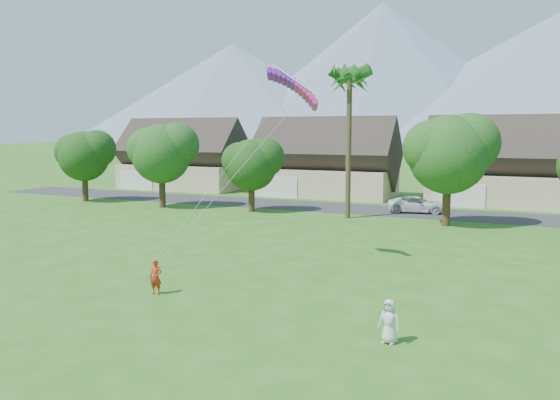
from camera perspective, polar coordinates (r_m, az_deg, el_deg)
The scene contains 10 objects.
ground at distance 20.08m, azimuth -12.01°, elevation -14.22°, with size 500.00×500.00×0.00m, color #2D6019.
street at distance 50.82m, azimuth 11.03°, elevation -1.09°, with size 90.00×7.00×0.01m, color #2D2D30.
kite_flyer at distance 25.26m, azimuth -12.86°, elevation -7.86°, with size 0.57×0.38×1.57m, color #B42F14.
watcher at distance 19.60m, azimuth 11.35°, elevation -12.32°, with size 0.76×0.50×1.56m, color silver.
parked_car at distance 50.18m, azimuth 14.17°, elevation -0.46°, with size 2.39×5.19×1.44m, color white.
mountain_ridge at distance 275.91m, azimuth 24.15°, elevation 11.21°, with size 540.00×240.00×70.00m.
houses_row at distance 59.13m, azimuth 13.53°, elevation 3.36°, with size 72.75×8.19×8.86m.
tree_row at distance 44.74m, azimuth 8.00°, elevation 4.13°, with size 62.27×6.67×8.45m.
fan_palm at distance 45.70m, azimuth 7.30°, elevation 12.89°, with size 3.00×3.00×13.80m.
parafoil_kite at distance 29.35m, azimuth 1.60°, elevation 11.89°, with size 3.32×1.23×0.50m.
Camera 1 is at (11.09, -15.05, 7.32)m, focal length 35.00 mm.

